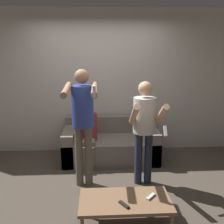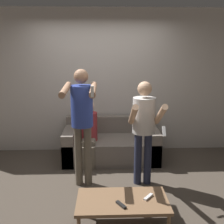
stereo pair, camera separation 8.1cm
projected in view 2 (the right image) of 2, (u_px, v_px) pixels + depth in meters
The scene contains 9 objects.
ground_plane at pixel (100, 187), 3.82m from camera, with size 14.00×14.00×0.00m, color #4C4238.
wall_back at pixel (100, 82), 5.00m from camera, with size 6.40×0.06×2.70m.
couch at pixel (111, 145), 4.80m from camera, with size 1.68×0.88×0.72m.
person_standing_left at pixel (82, 115), 3.63m from camera, with size 0.43×0.80×1.70m.
person_standing_right at pixel (144, 123), 3.70m from camera, with size 0.44×0.68×1.53m.
person_seated at pixel (89, 130), 4.51m from camera, with size 0.29×0.52×1.12m.
coffee_table at pixel (122, 202), 2.88m from camera, with size 1.01×0.54×0.34m.
remote_near at pixel (121, 205), 2.76m from camera, with size 0.11×0.15×0.02m.
remote_far at pixel (148, 197), 2.91m from camera, with size 0.13×0.14×0.02m.
Camera 2 is at (0.05, -3.47, 1.94)m, focal length 42.00 mm.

